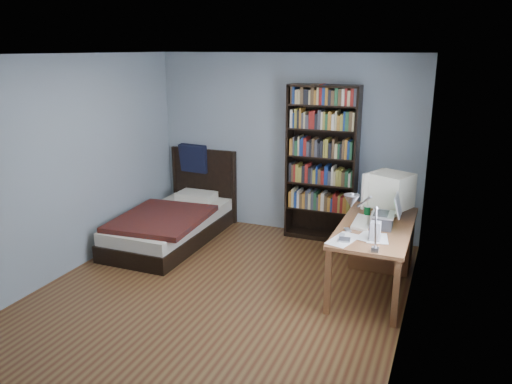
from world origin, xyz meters
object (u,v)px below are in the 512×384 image
crt_monitor (389,191)px  speaker (375,231)px  soda_can (367,212)px  bookshelf (322,164)px  desk (380,239)px  desk_lamp (356,207)px  bed (174,221)px  keyboard (362,222)px  laptop (385,218)px

crt_monitor → speaker: crt_monitor is taller
soda_can → bookshelf: size_ratio=0.06×
desk → desk_lamp: desk_lamp is taller
desk → soda_can: size_ratio=12.69×
speaker → bed: bed is taller
keyboard → bookshelf: bearing=121.1°
crt_monitor → speaker: (-0.01, -0.89, -0.18)m
keyboard → soda_can: (0.01, 0.24, 0.05)m
crt_monitor → desk_lamp: (-0.09, -1.57, 0.27)m
desk_lamp → bookshelf: (-0.91, 2.40, -0.22)m
desk → keyboard: bearing=-107.5°
bookshelf → bed: bearing=-156.6°
keyboard → speaker: bearing=-66.4°
laptop → speaker: laptop is taller
desk_lamp → keyboard: desk_lamp is taller
bed → soda_can: bearing=-4.9°
bookshelf → desk_lamp: bearing=-69.3°
keyboard → desk_lamp: bearing=-84.8°
desk → desk_lamp: size_ratio=2.35×
desk → soda_can: soda_can is taller
bed → speaker: bearing=-17.9°
desk_lamp → speaker: 0.82m
crt_monitor → desk_lamp: size_ratio=0.83×
bookshelf → soda_can: bearing=-52.3°
bookshelf → keyboard: bearing=-58.1°
speaker → bookshelf: bookshelf is taller
desk → bookshelf: (-0.93, 0.82, 0.64)m
keyboard → soda_can: soda_can is taller
speaker → bed: bearing=159.3°
crt_monitor → bed: 2.96m
crt_monitor → speaker: bearing=-90.4°
laptop → desk_lamp: 1.18m
desk → speaker: size_ratio=8.08×
desk_lamp → soda_can: 1.46m
laptop → bookshelf: size_ratio=0.18×
laptop → bookshelf: (-1.03, 1.31, 0.22)m
keyboard → speaker: speaker is taller
desk_lamp → keyboard: 1.25m
desk_lamp → keyboard: bearing=96.0°
laptop → soda_can: bearing=129.1°
bookshelf → bed: 2.18m
desk → laptop: (0.09, -0.49, 0.42)m
bookshelf → crt_monitor: bearing=-39.9°
bed → desk: bearing=-0.3°
keyboard → bookshelf: size_ratio=0.22×
desk → keyboard: keyboard is taller
soda_can → bookshelf: bookshelf is taller
crt_monitor → laptop: (0.03, -0.48, -0.17)m
speaker → bed: (-2.85, 0.92, -0.57)m
crt_monitor → keyboard: size_ratio=1.24×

